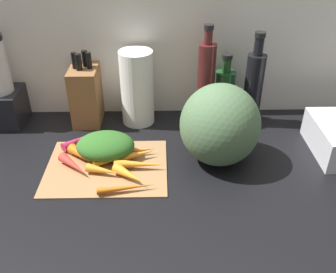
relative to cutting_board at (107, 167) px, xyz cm
name	(u,v)px	position (x,y,z in cm)	size (l,w,h in cm)	color
ground_plane	(162,174)	(16.60, -1.52, -1.90)	(170.00, 80.00, 3.00)	black
wall_back	(160,32)	(16.60, 36.98, 29.60)	(170.00, 3.00, 60.00)	silver
cutting_board	(107,167)	(0.00, 0.00, 0.00)	(36.14, 27.82, 0.80)	#997047
carrot_0	(130,152)	(6.70, 5.21, 1.80)	(2.79, 2.79, 16.38)	orange
carrot_1	(127,188)	(7.01, -11.61, 1.43)	(2.06, 2.06, 16.37)	orange
carrot_2	(139,165)	(10.00, -1.64, 1.84)	(2.88, 2.88, 14.88)	orange
carrot_3	(129,175)	(7.28, -6.68, 2.02)	(3.25, 3.25, 10.66)	orange
carrot_4	(82,155)	(-7.83, 3.13, 2.01)	(3.22, 3.22, 11.01)	orange
carrot_5	(79,140)	(-10.16, 11.94, 1.89)	(2.98, 2.98, 12.14)	#B2264C
carrot_6	(74,164)	(-9.46, -1.09, 1.90)	(2.99, 2.99, 11.92)	red
carrot_7	(103,170)	(-0.46, -4.12, 1.74)	(2.68, 2.68, 10.07)	orange
carrot_8	(134,155)	(8.11, 2.97, 2.05)	(3.31, 3.31, 13.10)	orange
carrot_9	(121,157)	(4.10, 2.92, 1.43)	(2.07, 2.07, 17.45)	orange
carrot_greens_pile	(105,146)	(-0.61, 5.04, 4.17)	(17.83, 13.72, 7.54)	#2D6023
winter_squash	(220,125)	(33.83, 3.61, 12.04)	(23.76, 23.36, 24.88)	#4C6B47
knife_block	(86,94)	(-9.63, 28.57, 10.16)	(9.47, 14.13, 25.89)	brown
paper_towel_roll	(137,88)	(8.36, 27.98, 12.78)	(11.45, 11.45, 26.35)	white
bottle_0	(206,83)	(31.89, 26.30, 15.01)	(5.99, 5.99, 35.46)	#471919
bottle_1	(224,94)	(39.14, 29.71, 9.47)	(7.11, 7.11, 24.44)	#19421E
bottle_2	(253,87)	(48.34, 26.13, 13.48)	(6.35, 6.35, 33.04)	black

